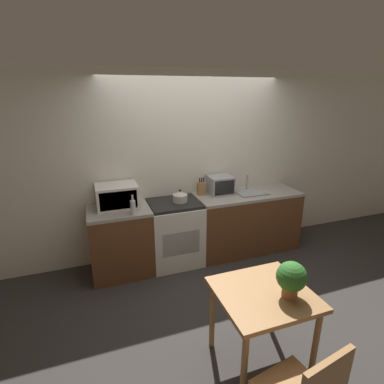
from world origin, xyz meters
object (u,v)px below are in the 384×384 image
(microwave, at_px, (117,196))
(toaster_oven, at_px, (220,185))
(kettle, at_px, (180,196))
(stove_range, at_px, (175,233))
(bottle, at_px, (133,207))
(dining_table, at_px, (263,303))

(microwave, bearing_deg, toaster_oven, 1.40)
(kettle, xyz_separation_m, microwave, (-0.81, 0.10, 0.07))
(stove_range, height_order, bottle, bottle)
(microwave, bearing_deg, kettle, -7.14)
(bottle, bearing_deg, dining_table, -63.81)
(kettle, xyz_separation_m, dining_table, (0.14, -1.86, -0.34))
(stove_range, bearing_deg, toaster_oven, 10.03)
(microwave, distance_m, dining_table, 2.22)
(kettle, bearing_deg, dining_table, -85.72)
(toaster_oven, xyz_separation_m, dining_table, (-0.51, -2.00, -0.40))
(kettle, relative_size, toaster_oven, 0.58)
(toaster_oven, bearing_deg, kettle, -168.03)
(stove_range, relative_size, kettle, 4.58)
(stove_range, xyz_separation_m, dining_table, (0.22, -1.87, 0.18))
(microwave, relative_size, bottle, 2.12)
(toaster_oven, height_order, dining_table, toaster_oven)
(kettle, distance_m, bottle, 0.70)
(bottle, bearing_deg, toaster_oven, 15.42)
(stove_range, relative_size, dining_table, 1.16)
(stove_range, height_order, microwave, microwave)
(bottle, xyz_separation_m, dining_table, (0.80, -1.63, -0.36))
(stove_range, relative_size, bottle, 3.69)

